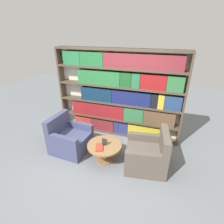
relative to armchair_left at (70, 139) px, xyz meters
name	(u,v)px	position (x,y,z in m)	size (l,w,h in m)	color
ground_plane	(98,166)	(0.90, -0.35, -0.30)	(14.00, 14.00, 0.00)	slate
bookshelf	(121,95)	(0.98, 1.14, 0.87)	(3.39, 0.30, 2.36)	silver
armchair_left	(70,139)	(0.00, 0.00, 0.00)	(0.90, 0.88, 0.89)	#42476B
armchair_right	(148,155)	(1.93, 0.00, 0.00)	(0.96, 0.94, 0.89)	brown
coffee_table	(105,149)	(0.96, -0.09, 0.00)	(0.78, 0.78, 0.42)	olive
table_sign	(104,142)	(0.96, -0.09, 0.18)	(0.11, 0.06, 0.16)	black
stray_book	(99,147)	(0.90, -0.24, 0.13)	(0.24, 0.31, 0.03)	#B73823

